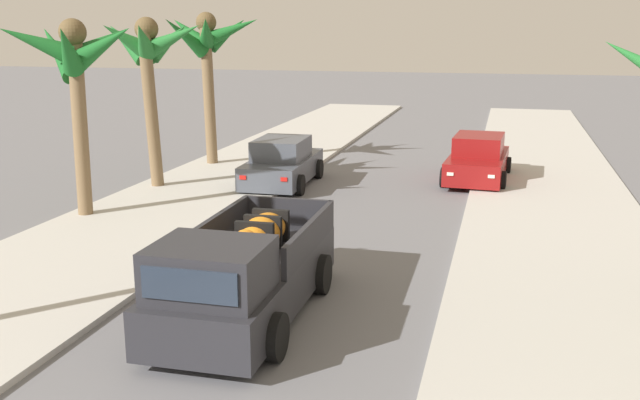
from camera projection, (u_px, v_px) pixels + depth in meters
The scene contains 10 objects.
sidewalk_left at pixel (138, 225), 18.09m from camera, with size 4.72×60.00×0.12m, color beige.
sidewalk_right at pixel (564, 258), 15.54m from camera, with size 4.72×60.00×0.12m, color beige.
curb_left at pixel (173, 228), 17.86m from camera, with size 0.16×60.00×0.10m, color silver.
curb_right at pixel (519, 255), 15.78m from camera, with size 0.16×60.00×0.10m, color silver.
pickup_truck at pixel (244, 275), 12.21m from camera, with size 2.25×5.23×1.80m.
car_left_mid at pixel (478, 160), 23.51m from camera, with size 2.20×4.33×1.54m.
car_right_mid at pixel (282, 163), 22.89m from camera, with size 2.14×4.31×1.54m.
palm_tree_left_fore at pixel (75, 60), 18.19m from camera, with size 3.62×3.61×5.22m.
palm_tree_right_fore at pixel (149, 52), 21.37m from camera, with size 3.44×3.61×5.31m.
palm_tree_left_back at pixel (208, 43), 25.01m from camera, with size 3.52×3.59×5.53m.
Camera 1 is at (3.74, -3.69, 4.94)m, focal length 39.86 mm.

